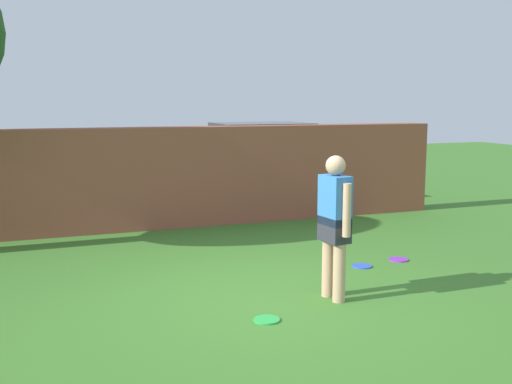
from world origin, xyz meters
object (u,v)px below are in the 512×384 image
person (335,221)px  car (262,162)px  frisbee_green (267,320)px  frisbee_blue (362,266)px  frisbee_purple (398,260)px

person → car: bearing=159.2°
person → frisbee_green: bearing=-75.0°
frisbee_green → frisbee_blue: size_ratio=1.00×
car → person: bearing=76.0°
frisbee_green → frisbee_blue: same height
car → frisbee_green: 7.42m
car → frisbee_blue: (-0.65, -5.47, -0.85)m
frisbee_green → car: bearing=69.5°
person → car: car is taller
car → frisbee_green: bearing=69.6°
person → frisbee_blue: bearing=130.1°
frisbee_green → frisbee_purple: same height
car → frisbee_green: (-2.58, -6.90, -0.85)m
frisbee_purple → frisbee_blue: bearing=-170.3°
person → frisbee_purple: bearing=118.6°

